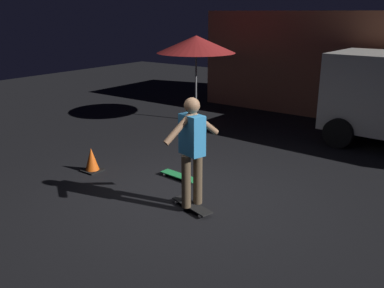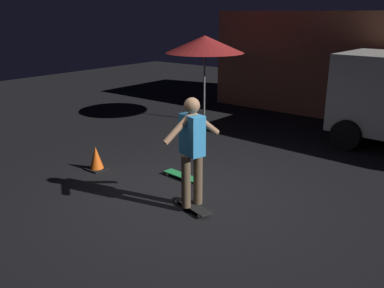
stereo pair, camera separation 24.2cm
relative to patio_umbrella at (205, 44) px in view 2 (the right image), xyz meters
name	(u,v)px [view 2 (the right image)]	position (x,y,z in m)	size (l,w,h in m)	color
ground_plane	(189,200)	(2.92, -4.24, -2.07)	(28.00, 28.00, 0.00)	black
patio_umbrella	(205,44)	(0.00, 0.00, 0.00)	(2.10, 2.10, 2.30)	slate
skateboard_ridden	(192,206)	(3.16, -4.48, -2.02)	(0.80, 0.41, 0.07)	black
skateboard_spare	(182,176)	(2.25, -3.64, -2.02)	(0.79, 0.27, 0.07)	green
skater	(192,145)	(3.16, -4.48, -1.04)	(0.43, 0.97, 1.67)	brown
traffic_cone	(96,159)	(0.68, -4.31, -1.86)	(0.34, 0.34, 0.46)	black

